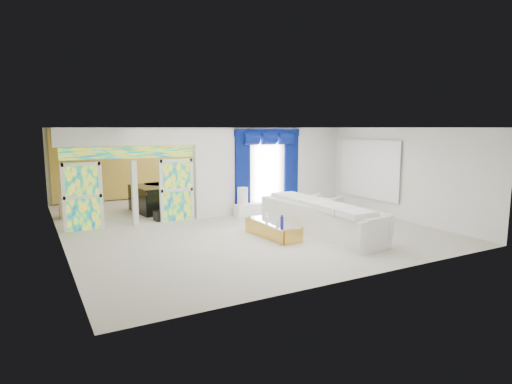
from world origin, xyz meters
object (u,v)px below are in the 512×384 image
white_sofa (319,219)px  grand_piano (156,199)px  console_table (250,209)px  armchair (326,205)px  coffee_table (273,230)px

white_sofa → grand_piano: (-3.17, 5.49, 0.05)m
console_table → armchair: (2.46, -1.08, 0.12)m
console_table → grand_piano: 3.49m
grand_piano → armchair: bearing=-38.1°
armchair → grand_piano: (-5.17, 3.26, 0.15)m
coffee_table → white_sofa: bearing=-12.5°
white_sofa → grand_piano: 6.34m
coffee_table → console_table: coffee_table is taller
coffee_table → grand_piano: bearing=109.3°
console_table → white_sofa: bearing=-82.0°
console_table → grand_piano: size_ratio=0.64×
console_table → armchair: armchair is taller
coffee_table → grand_piano: size_ratio=1.01×
white_sofa → console_table: size_ratio=3.66×
coffee_table → grand_piano: 5.50m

